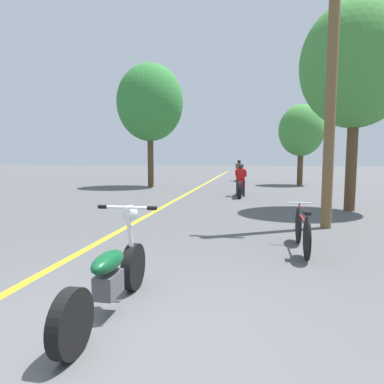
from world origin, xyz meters
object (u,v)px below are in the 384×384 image
(utility_pole, at_px, (332,67))
(motorcycle_rider_far, at_px, (239,173))
(motorcycle_foreground, at_px, (110,277))
(bicycle_parked, at_px, (302,230))
(roadside_tree_left, at_px, (150,103))
(roadside_tree_right_near, at_px, (356,65))
(roadside_tree_right_far, at_px, (301,131))
(motorcycle_rider_lead, at_px, (241,184))

(utility_pole, xyz_separation_m, motorcycle_rider_far, (-2.70, 15.29, -3.11))
(motorcycle_foreground, relative_size, motorcycle_rider_far, 1.00)
(bicycle_parked, bearing_deg, motorcycle_rider_far, 96.17)
(utility_pole, bearing_deg, motorcycle_foreground, -121.86)
(utility_pole, bearing_deg, roadside_tree_left, 126.68)
(roadside_tree_right_near, bearing_deg, motorcycle_foreground, -118.96)
(roadside_tree_right_near, distance_m, roadside_tree_right_far, 9.62)
(bicycle_parked, bearing_deg, utility_pole, 69.24)
(motorcycle_rider_far, bearing_deg, motorcycle_rider_lead, -87.02)
(motorcycle_foreground, xyz_separation_m, motorcycle_rider_lead, (0.91, 11.12, 0.12))
(roadside_tree_right_far, relative_size, motorcycle_rider_lead, 2.09)
(utility_pole, distance_m, motorcycle_rider_lead, 7.19)
(roadside_tree_right_far, distance_m, motorcycle_rider_lead, 7.54)
(roadside_tree_right_far, xyz_separation_m, motorcycle_rider_lead, (-3.17, -6.33, -2.61))
(utility_pole, height_order, roadside_tree_right_far, utility_pole)
(roadside_tree_left, bearing_deg, motorcycle_rider_far, 50.49)
(roadside_tree_right_near, bearing_deg, roadside_tree_left, 141.05)
(roadside_tree_right_near, relative_size, motorcycle_rider_far, 3.03)
(utility_pole, distance_m, roadside_tree_left, 12.19)
(roadside_tree_right_far, height_order, roadside_tree_left, roadside_tree_left)
(roadside_tree_right_far, bearing_deg, motorcycle_rider_lead, -116.59)
(motorcycle_rider_lead, xyz_separation_m, bicycle_parked, (1.40, -8.24, -0.16))
(roadside_tree_right_far, relative_size, roadside_tree_left, 0.70)
(roadside_tree_right_near, relative_size, roadside_tree_left, 0.95)
(roadside_tree_right_near, relative_size, motorcycle_rider_lead, 2.82)
(roadside_tree_left, relative_size, bicycle_parked, 3.70)
(motorcycle_foreground, xyz_separation_m, motorcycle_rider_far, (0.43, 20.32, 0.14))
(roadside_tree_right_far, xyz_separation_m, roadside_tree_left, (-8.21, -2.66, 1.40))
(roadside_tree_right_near, distance_m, motorcycle_foreground, 9.87)
(roadside_tree_right_near, relative_size, roadside_tree_right_far, 1.35)
(roadside_tree_left, height_order, motorcycle_rider_lead, roadside_tree_left)
(roadside_tree_left, distance_m, motorcycle_rider_far, 8.21)
(motorcycle_foreground, bearing_deg, motorcycle_rider_far, 88.78)
(motorcycle_rider_far, bearing_deg, roadside_tree_left, -129.51)
(motorcycle_rider_far, relative_size, bicycle_parked, 1.16)
(roadside_tree_right_near, bearing_deg, bicycle_parked, -112.31)
(utility_pole, bearing_deg, roadside_tree_right_far, 85.63)
(motorcycle_foreground, relative_size, bicycle_parked, 1.16)
(roadside_tree_right_far, xyz_separation_m, motorcycle_foreground, (-4.08, -17.45, -2.73))
(utility_pole, distance_m, bicycle_parked, 4.01)
(motorcycle_rider_lead, bearing_deg, roadside_tree_right_far, 63.41)
(motorcycle_rider_far, bearing_deg, roadside_tree_right_near, -72.37)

